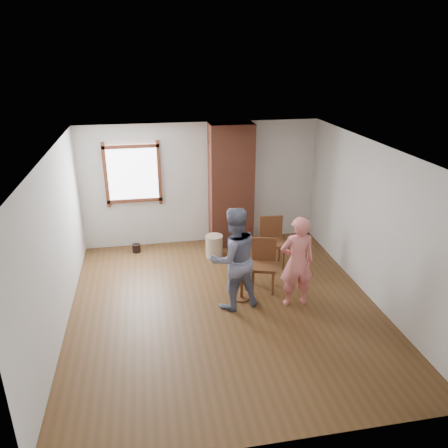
{
  "coord_description": "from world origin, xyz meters",
  "views": [
    {
      "loc": [
        -1.13,
        -6.09,
        3.98
      ],
      "look_at": [
        0.14,
        0.8,
        1.15
      ],
      "focal_mm": 35.0,
      "sensor_mm": 36.0,
      "label": 1
    }
  ],
  "objects": [
    {
      "name": "ground",
      "position": [
        0.0,
        0.0,
        0.0
      ],
      "size": [
        5.5,
        5.5,
        0.0
      ],
      "primitive_type": "plane",
      "color": "brown",
      "rests_on": "ground"
    },
    {
      "name": "dining_chair_left",
      "position": [
        0.79,
        0.5,
        0.52
      ],
      "size": [
        0.53,
        0.53,
        0.92
      ],
      "rotation": [
        0.0,
        0.0,
        -0.28
      ],
      "color": "brown",
      "rests_on": "ground"
    },
    {
      "name": "cake_plate",
      "position": [
        0.33,
        0.19,
        0.6
      ],
      "size": [
        0.18,
        0.18,
        0.01
      ],
      "primitive_type": "cylinder",
      "color": "white",
      "rests_on": "side_table"
    },
    {
      "name": "room_shell",
      "position": [
        -0.06,
        0.61,
        1.81
      ],
      "size": [
        5.04,
        5.52,
        2.62
      ],
      "color": "silver",
      "rests_on": "ground"
    },
    {
      "name": "cake_slice",
      "position": [
        0.34,
        0.19,
        0.64
      ],
      "size": [
        0.08,
        0.07,
        0.06
      ],
      "primitive_type": "cube",
      "color": "white",
      "rests_on": "cake_plate"
    },
    {
      "name": "side_table",
      "position": [
        0.33,
        0.19,
        0.4
      ],
      "size": [
        0.4,
        0.4,
        0.6
      ],
      "color": "brown",
      "rests_on": "ground"
    },
    {
      "name": "man",
      "position": [
        0.15,
        0.02,
        0.87
      ],
      "size": [
        0.97,
        0.83,
        1.73
      ],
      "primitive_type": "imported",
      "rotation": [
        0.0,
        0.0,
        3.37
      ],
      "color": "#15173B",
      "rests_on": "ground"
    },
    {
      "name": "person_pink",
      "position": [
        1.16,
        -0.13,
        0.78
      ],
      "size": [
        0.58,
        0.39,
        1.56
      ],
      "primitive_type": "imported",
      "rotation": [
        0.0,
        0.0,
        3.12
      ],
      "color": "#F07A78",
      "rests_on": "ground"
    },
    {
      "name": "stoneware_crock",
      "position": [
        0.14,
        1.9,
        0.23
      ],
      "size": [
        0.36,
        0.36,
        0.46
      ],
      "primitive_type": "cylinder",
      "rotation": [
        0.0,
        0.0,
        -0.02
      ],
      "color": "tan",
      "rests_on": "ground"
    },
    {
      "name": "dining_chair_right",
      "position": [
        1.18,
        1.35,
        0.54
      ],
      "size": [
        0.49,
        0.49,
        0.97
      ],
      "rotation": [
        0.0,
        0.0,
        -0.08
      ],
      "color": "brown",
      "rests_on": "ground"
    },
    {
      "name": "dark_pot",
      "position": [
        -1.44,
        2.4,
        0.08
      ],
      "size": [
        0.17,
        0.17,
        0.17
      ],
      "primitive_type": "cylinder",
      "rotation": [
        0.0,
        0.0,
        0.03
      ],
      "color": "black",
      "rests_on": "ground"
    },
    {
      "name": "brick_chimney",
      "position": [
        0.6,
        2.5,
        1.3
      ],
      "size": [
        0.9,
        0.5,
        2.6
      ],
      "primitive_type": "cube",
      "color": "#964B35",
      "rests_on": "ground"
    }
  ]
}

